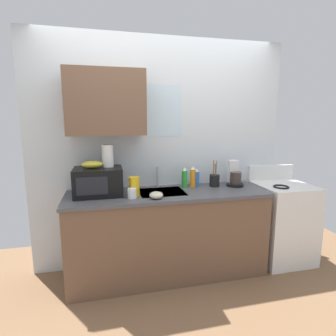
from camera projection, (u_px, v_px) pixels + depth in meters
kitchen_wall_assembly at (153, 146)px, 2.95m from camera, size 2.82×0.42×2.50m
counter_unit at (168, 232)px, 2.83m from camera, size 2.05×0.63×0.90m
sink_faucet at (158, 177)px, 2.95m from camera, size 0.03×0.03×0.22m
stove_range at (282, 221)px, 3.14m from camera, size 0.60×0.60×1.08m
microwave at (98, 182)px, 2.62m from camera, size 0.46×0.35×0.27m
banana_bunch at (92, 165)px, 2.58m from camera, size 0.20×0.11×0.07m
paper_towel_roll at (108, 156)px, 2.65m from camera, size 0.11×0.11×0.22m
coffee_maker at (234, 176)px, 3.01m from camera, size 0.19×0.21×0.28m
dish_soap_bottle_green at (184, 178)px, 2.92m from camera, size 0.06×0.06×0.22m
dish_soap_bottle_orange at (193, 177)px, 2.94m from camera, size 0.06×0.06×0.23m
dish_soap_bottle_blue at (197, 178)px, 2.99m from camera, size 0.06×0.06×0.20m
cereal_canister at (134, 186)px, 2.61m from camera, size 0.10×0.10×0.19m
mug_white at (132, 193)px, 2.52m from camera, size 0.08×0.08×0.09m
utensil_crock at (214, 180)px, 2.98m from camera, size 0.11×0.11×0.30m
small_bowl at (156, 195)px, 2.51m from camera, size 0.13×0.13×0.06m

